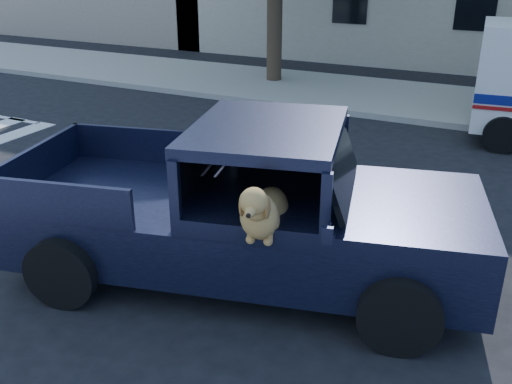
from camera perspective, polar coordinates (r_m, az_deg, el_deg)
ground at (r=7.62m, az=-1.11°, el=-6.55°), size 120.00×120.00×0.00m
far_sidewalk at (r=15.81m, az=14.61°, el=8.95°), size 60.00×4.00×0.15m
lane_stripes at (r=10.06m, az=18.28°, el=-0.06°), size 21.60×0.14×0.01m
pickup_truck at (r=6.93m, az=-1.89°, el=-3.53°), size 5.85×3.44×1.97m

